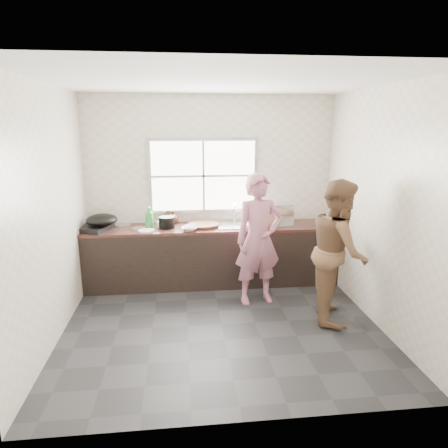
{
  "coord_description": "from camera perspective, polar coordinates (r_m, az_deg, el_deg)",
  "views": [
    {
      "loc": [
        -0.44,
        -4.24,
        2.27
      ],
      "look_at": [
        0.1,
        0.65,
        1.05
      ],
      "focal_mm": 32.0,
      "sensor_mm": 36.0,
      "label": 1
    }
  ],
  "objects": [
    {
      "name": "sink",
      "position": [
        5.76,
        1.78,
        -0.2
      ],
      "size": [
        0.55,
        0.45,
        0.02
      ],
      "primitive_type": "cube",
      "color": "silver",
      "rests_on": "countertop"
    },
    {
      "name": "ceiling",
      "position": [
        4.28,
        -0.4,
        19.77
      ],
      "size": [
        3.6,
        3.2,
        0.01
      ],
      "primitive_type": "cube",
      "color": "silver",
      "rests_on": "wall_back"
    },
    {
      "name": "bottle_brown_tall",
      "position": [
        5.91,
        -8.41,
        0.87
      ],
      "size": [
        0.09,
        0.09,
        0.18
      ],
      "primitive_type": "imported",
      "rotation": [
        0.0,
        0.0,
        -0.1
      ],
      "color": "#4D2513",
      "rests_on": "countertop"
    },
    {
      "name": "window_frame",
      "position": [
        5.88,
        -2.96,
        6.89
      ],
      "size": [
        1.6,
        0.05,
        1.1
      ],
      "primitive_type": "cube",
      "color": "#9EA0A5",
      "rests_on": "wall_back"
    },
    {
      "name": "bowl_mince",
      "position": [
        5.49,
        -5.0,
        -0.71
      ],
      "size": [
        0.21,
        0.21,
        0.05
      ],
      "primitive_type": "imported",
      "rotation": [
        0.0,
        0.0,
        -0.03
      ],
      "color": "silver",
      "rests_on": "countertop"
    },
    {
      "name": "floor",
      "position": [
        4.83,
        -0.35,
        -14.17
      ],
      "size": [
        3.6,
        3.2,
        0.01
      ],
      "primitive_type": "cube",
      "color": "#252527",
      "rests_on": "ground"
    },
    {
      "name": "bottle_brown_short",
      "position": [
        5.91,
        -7.31,
        0.94
      ],
      "size": [
        0.19,
        0.19,
        0.19
      ],
      "primitive_type": "imported",
      "rotation": [
        0.0,
        0.0,
        -0.42
      ],
      "color": "#402010",
      "rests_on": "countertop"
    },
    {
      "name": "wok",
      "position": [
        5.75,
        -17.06,
        0.57
      ],
      "size": [
        0.44,
        0.44,
        0.16
      ],
      "primitive_type": "ellipsoid",
      "rotation": [
        0.0,
        0.0,
        0.02
      ],
      "color": "black",
      "rests_on": "burner"
    },
    {
      "name": "woman",
      "position": [
        5.14,
        4.94,
        -2.82
      ],
      "size": [
        0.64,
        0.48,
        1.58
      ],
      "primitive_type": "imported",
      "rotation": [
        0.0,
        0.0,
        0.18
      ],
      "color": "#B46C81",
      "rests_on": "floor"
    },
    {
      "name": "glass_jar",
      "position": [
        5.71,
        -9.3,
        -0.09
      ],
      "size": [
        0.08,
        0.08,
        0.09
      ],
      "primitive_type": "cylinder",
      "rotation": [
        0.0,
        0.0,
        0.35
      ],
      "color": "#BABEC1",
      "rests_on": "countertop"
    },
    {
      "name": "cutting_board",
      "position": [
        5.71,
        -2.99,
        -0.15
      ],
      "size": [
        0.56,
        0.56,
        0.04
      ],
      "primitive_type": "cylinder",
      "rotation": [
        0.0,
        0.0,
        0.29
      ],
      "color": "#311E13",
      "rests_on": "countertop"
    },
    {
      "name": "burner",
      "position": [
        5.79,
        -18.17,
        -0.54
      ],
      "size": [
        0.55,
        0.55,
        0.06
      ],
      "primitive_type": "cube",
      "rotation": [
        0.0,
        0.0,
        -0.38
      ],
      "color": "black",
      "rests_on": "countertop"
    },
    {
      "name": "bowl_crabs",
      "position": [
        5.62,
        3.69,
        -0.31
      ],
      "size": [
        0.21,
        0.21,
        0.06
      ],
      "primitive_type": "imported",
      "rotation": [
        0.0,
        0.0,
        0.08
      ],
      "color": "white",
      "rests_on": "countertop"
    },
    {
      "name": "plate_food",
      "position": [
        5.56,
        -11.04,
        -0.93
      ],
      "size": [
        0.29,
        0.29,
        0.02
      ],
      "primitive_type": "cylinder",
      "rotation": [
        0.0,
        0.0,
        0.36
      ],
      "color": "silver",
      "rests_on": "countertop"
    },
    {
      "name": "cleaver",
      "position": [
        5.65,
        -4.85,
        -0.12
      ],
      "size": [
        0.2,
        0.2,
        0.01
      ],
      "primitive_type": "cube",
      "rotation": [
        0.0,
        0.0,
        0.77
      ],
      "color": "silver",
      "rests_on": "cutting_board"
    },
    {
      "name": "bottle_green",
      "position": [
        5.71,
        -10.62,
        0.98
      ],
      "size": [
        0.14,
        0.14,
        0.31
      ],
      "primitive_type": "imported",
      "rotation": [
        0.0,
        0.0,
        -0.24
      ],
      "color": "#2C8735",
      "rests_on": "countertop"
    },
    {
      "name": "countertop",
      "position": [
        5.72,
        -1.69,
        -0.53
      ],
      "size": [
        3.6,
        0.64,
        0.04
      ],
      "primitive_type": "cube",
      "color": "#391C17",
      "rests_on": "cabinet"
    },
    {
      "name": "bowl_held",
      "position": [
        5.62,
        3.74,
        -0.27
      ],
      "size": [
        0.25,
        0.25,
        0.06
      ],
      "primitive_type": "imported",
      "rotation": [
        0.0,
        0.0,
        -0.29
      ],
      "color": "silver",
      "rests_on": "countertop"
    },
    {
      "name": "wall_left",
      "position": [
        4.55,
        -23.64,
        1.08
      ],
      "size": [
        0.01,
        3.2,
        2.7
      ],
      "primitive_type": "cube",
      "color": "silver",
      "rests_on": "ground"
    },
    {
      "name": "cabinet",
      "position": [
        5.85,
        -1.66,
        -4.62
      ],
      "size": [
        3.6,
        0.62,
        0.82
      ],
      "primitive_type": "cube",
      "color": "black",
      "rests_on": "floor"
    },
    {
      "name": "window_glazing",
      "position": [
        5.85,
        -2.95,
        6.86
      ],
      "size": [
        1.5,
        0.01,
        1.0
      ],
      "primitive_type": "cube",
      "color": "white",
      "rests_on": "window_frame"
    },
    {
      "name": "dish_rack",
      "position": [
        5.75,
        7.34,
        1.31
      ],
      "size": [
        0.47,
        0.35,
        0.33
      ],
      "primitive_type": "cube",
      "rotation": [
        0.0,
        0.0,
        0.11
      ],
      "color": "silver",
      "rests_on": "countertop"
    },
    {
      "name": "person_side",
      "position": [
        4.87,
        16.03,
        -3.67
      ],
      "size": [
        0.82,
        0.95,
        1.68
      ],
      "primitive_type": "imported",
      "rotation": [
        0.0,
        0.0,
        1.32
      ],
      "color": "brown",
      "rests_on": "floor"
    },
    {
      "name": "faucet",
      "position": [
        5.92,
        1.52,
        1.64
      ],
      "size": [
        0.02,
        0.02,
        0.3
      ],
      "primitive_type": "cylinder",
      "color": "silver",
      "rests_on": "countertop"
    },
    {
      "name": "black_pot",
      "position": [
        5.67,
        -8.17,
        0.24
      ],
      "size": [
        0.29,
        0.29,
        0.16
      ],
      "primitive_type": "cylinder",
      "rotation": [
        0.0,
        0.0,
        0.4
      ],
      "color": "black",
      "rests_on": "countertop"
    },
    {
      "name": "wall_back",
      "position": [
        5.93,
        -1.98,
        5.01
      ],
      "size": [
        3.6,
        0.01,
        2.7
      ],
      "primitive_type": "cube",
      "color": "beige",
      "rests_on": "ground"
    },
    {
      "name": "wall_front",
      "position": [
        2.82,
        2.99,
        -5.12
      ],
      "size": [
        3.6,
        0.01,
        2.7
      ],
      "primitive_type": "cube",
      "color": "beige",
      "rests_on": "ground"
    },
    {
      "name": "wall_right",
      "position": [
        4.88,
        21.23,
        2.12
      ],
      "size": [
        0.01,
        3.2,
        2.7
      ],
      "primitive_type": "cube",
      "color": "beige",
      "rests_on": "ground"
    },
    {
      "name": "pot_lid_left",
      "position": [
        5.7,
        -11.9,
        -0.63
      ],
      "size": [
        0.27,
        0.27,
        0.01
      ],
      "primitive_type": "cylinder",
      "rotation": [
        0.0,
        0.0,
        0.16
      ],
      "color": "#A3A5AA",
      "rests_on": "countertop"
    },
    {
      "name": "pot_lid_right",
      "position": [
        5.98,
        -14.35,
        -0.08
      ],
      "size": [
        0.26,
        0.26,
        0.01
      ],
      "primitive_type": "cylinder",
      "rotation": [
        0.0,
        0.0,
        -0.01
      ],
      "color": "#A5A9AC",
      "rests_on": "countertop"
    }
  ]
}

